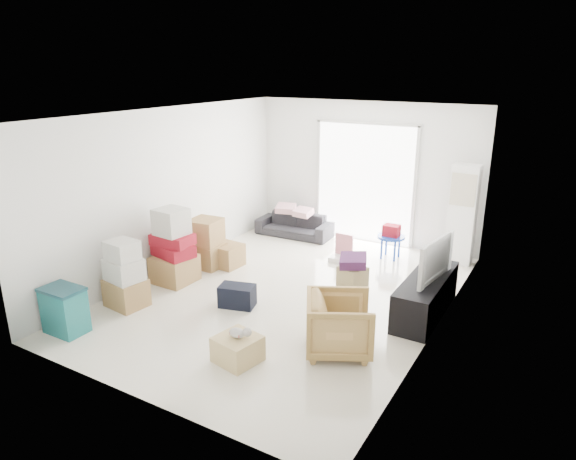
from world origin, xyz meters
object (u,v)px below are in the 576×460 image
(ac_tower, at_px, (462,215))
(storage_bins, at_px, (65,310))
(armchair, at_px, (340,322))
(kids_table, at_px, (391,235))
(tv_console, at_px, (426,296))
(wood_crate, at_px, (238,349))
(television, at_px, (428,273))
(ottoman, at_px, (352,278))
(sofa, at_px, (294,221))

(ac_tower, xyz_separation_m, storage_bins, (-3.85, -5.10, -0.56))
(armchair, height_order, kids_table, armchair)
(tv_console, relative_size, kids_table, 2.63)
(storage_bins, height_order, kids_table, same)
(armchair, relative_size, wood_crate, 1.70)
(storage_bins, xyz_separation_m, wood_crate, (2.34, 0.56, -0.16))
(television, xyz_separation_m, ottoman, (-1.21, 0.27, -0.43))
(tv_console, height_order, ottoman, tv_console)
(sofa, height_order, armchair, armchair)
(armchair, bearing_deg, ac_tower, -36.45)
(television, relative_size, ottoman, 2.78)
(sofa, bearing_deg, storage_bins, -99.88)
(ac_tower, bearing_deg, armchair, -98.74)
(television, xyz_separation_m, armchair, (-0.62, -1.51, -0.22))
(sofa, bearing_deg, wood_crate, -71.35)
(ac_tower, xyz_separation_m, ottoman, (-1.16, -1.97, -0.69))
(armchair, distance_m, kids_table, 3.39)
(wood_crate, bearing_deg, kids_table, 84.43)
(sofa, xyz_separation_m, storage_bins, (-0.62, -4.95, 0.01))
(tv_console, distance_m, wood_crate, 2.79)
(storage_bins, bearing_deg, kids_table, 59.77)
(ac_tower, height_order, wood_crate, ac_tower)
(sofa, bearing_deg, tv_console, -35.18)
(tv_console, distance_m, ottoman, 1.25)
(kids_table, bearing_deg, tv_console, -57.86)
(armchair, relative_size, kids_table, 1.27)
(television, bearing_deg, armchair, 165.73)
(tv_console, relative_size, storage_bins, 2.64)
(sofa, distance_m, armchair, 4.47)
(television, distance_m, armchair, 1.65)
(storage_bins, distance_m, wood_crate, 2.41)
(armchair, bearing_deg, ottoman, -9.35)
(ac_tower, xyz_separation_m, sofa, (-3.23, -0.15, -0.57))
(sofa, height_order, ottoman, sofa)
(ac_tower, bearing_deg, storage_bins, -127.07)
(ottoman, relative_size, wood_crate, 0.77)
(ottoman, bearing_deg, storage_bins, -130.63)
(storage_bins, height_order, ottoman, storage_bins)
(tv_console, bearing_deg, storage_bins, -143.72)
(ac_tower, bearing_deg, wood_crate, -108.43)
(ac_tower, xyz_separation_m, armchair, (-0.57, -3.74, -0.48))
(ac_tower, distance_m, television, 2.25)
(storage_bins, bearing_deg, ottoman, 49.37)
(sofa, height_order, wood_crate, sofa)
(storage_bins, distance_m, kids_table, 5.45)
(kids_table, bearing_deg, television, -57.86)
(sofa, xyz_separation_m, kids_table, (2.13, -0.24, 0.14))
(sofa, bearing_deg, ottoman, -44.04)
(storage_bins, bearing_deg, ac_tower, 52.93)
(ac_tower, distance_m, wood_crate, 4.84)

